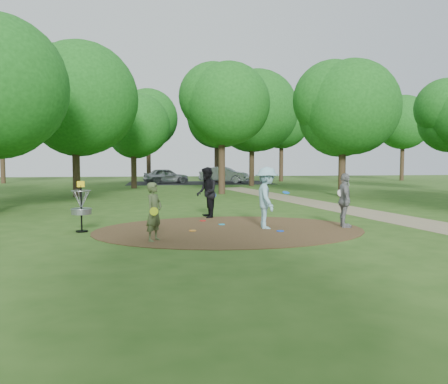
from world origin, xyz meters
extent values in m
plane|color=#2D5119|center=(0.00, 0.00, 0.00)|extent=(100.00, 100.00, 0.00)
cylinder|color=#47301C|center=(0.00, 0.00, 0.01)|extent=(8.40, 8.40, 0.02)
cube|color=#8C7A5B|center=(6.50, 2.00, 0.01)|extent=(7.55, 39.89, 0.01)
cube|color=black|center=(2.00, 30.00, 0.00)|extent=(14.00, 8.00, 0.01)
imported|color=#4E5E36|center=(-2.32, -1.64, 0.79)|extent=(0.62, 0.69, 1.58)
cylinder|color=#C2DE18|center=(-2.32, -1.88, 0.83)|extent=(0.22, 0.05, 0.22)
imported|color=#8ABFCE|center=(1.18, 0.02, 0.98)|extent=(0.80, 1.31, 1.96)
cylinder|color=blue|center=(1.81, 0.03, 1.14)|extent=(0.27, 0.27, 0.08)
imported|color=black|center=(-0.38, 2.99, 0.96)|extent=(0.77, 0.97, 1.92)
cylinder|color=blue|center=(-0.13, 3.02, 0.85)|extent=(0.22, 0.07, 0.22)
imported|color=gray|center=(3.72, -0.12, 0.88)|extent=(0.64, 1.10, 1.76)
cylinder|color=white|center=(3.55, -0.13, 1.12)|extent=(0.23, 0.13, 0.22)
cylinder|color=#1CB4E2|center=(-0.11, 1.01, 0.03)|extent=(0.22, 0.22, 0.02)
cylinder|color=blue|center=(1.44, -0.63, 0.03)|extent=(0.22, 0.22, 0.02)
cylinder|color=red|center=(-0.63, 2.03, 0.03)|extent=(0.22, 0.22, 0.02)
imported|color=#A1A3A9|center=(-1.30, 29.57, 0.74)|extent=(4.61, 2.72, 1.47)
imported|color=#999AA0|center=(4.44, 29.53, 0.80)|extent=(5.10, 3.59, 1.60)
cylinder|color=orange|center=(-1.18, -0.16, 0.03)|extent=(0.22, 0.22, 0.02)
cylinder|color=black|center=(-4.50, 0.30, 0.68)|extent=(0.05, 0.05, 1.35)
cylinder|color=black|center=(-4.50, 0.30, 0.02)|extent=(0.36, 0.36, 0.04)
cylinder|color=gray|center=(-4.50, 0.30, 0.62)|extent=(0.60, 0.60, 0.16)
torus|color=gray|center=(-4.50, 0.30, 0.70)|extent=(0.63, 0.63, 0.03)
torus|color=gray|center=(-4.50, 0.30, 1.25)|extent=(0.58, 0.58, 0.02)
cube|color=yellow|center=(-4.50, 0.30, 1.45)|extent=(0.22, 0.02, 0.18)
cylinder|color=#332316|center=(-7.00, 14.00, 1.90)|extent=(0.44, 0.44, 3.80)
sphere|color=#175216|center=(-7.00, 14.00, 5.64)|extent=(6.68, 6.68, 6.68)
cylinder|color=#332316|center=(2.00, 15.00, 2.09)|extent=(0.44, 0.44, 4.18)
sphere|color=#175216|center=(2.00, 15.00, 5.65)|extent=(5.34, 5.34, 5.34)
cylinder|color=#332316|center=(9.00, 12.00, 1.80)|extent=(0.44, 0.44, 3.61)
sphere|color=#175216|center=(9.00, 12.00, 5.18)|extent=(5.72, 5.72, 5.72)
cylinder|color=#332316|center=(-4.00, 22.00, 1.71)|extent=(0.44, 0.44, 3.42)
sphere|color=#175216|center=(-4.00, 22.00, 4.78)|extent=(4.93, 4.93, 4.93)
cylinder|color=#332316|center=(6.00, 24.00, 2.19)|extent=(0.44, 0.44, 4.37)
sphere|color=#175216|center=(6.00, 24.00, 6.30)|extent=(7.03, 7.03, 7.03)
camera|label=1|loc=(-2.26, -13.29, 2.13)|focal=35.00mm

